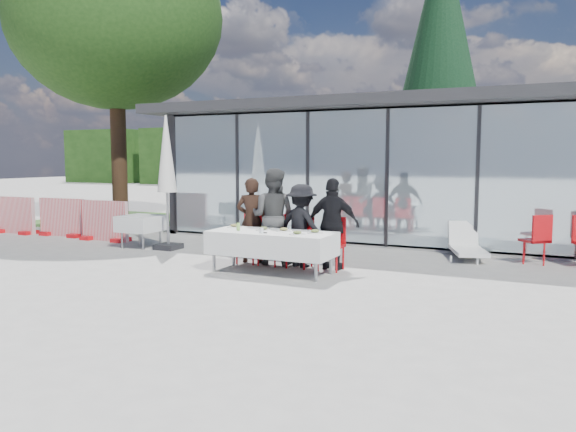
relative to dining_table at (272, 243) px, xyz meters
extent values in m
plane|color=#9A9892|center=(0.11, -0.48, -0.54)|extent=(90.00, 90.00, 0.00)
cube|color=gray|center=(2.11, 7.52, -0.49)|extent=(14.00, 8.00, 0.10)
cube|color=black|center=(2.11, 11.42, 1.06)|extent=(14.00, 0.20, 3.20)
cube|color=black|center=(-4.79, 7.52, 1.06)|extent=(0.20, 8.00, 3.20)
cube|color=silver|center=(2.11, 3.55, 1.06)|extent=(13.60, 0.06, 3.10)
cube|color=#2D2D30|center=(2.11, 7.12, 2.78)|extent=(14.80, 8.80, 0.24)
cube|color=#262628|center=(-4.69, 3.55, 1.06)|extent=(0.08, 0.10, 3.10)
cube|color=#262628|center=(-2.75, 3.55, 1.06)|extent=(0.08, 0.10, 3.10)
cube|color=#262628|center=(-0.81, 3.55, 1.06)|extent=(0.08, 0.10, 3.10)
cube|color=#262628|center=(1.14, 3.55, 1.06)|extent=(0.08, 0.10, 3.10)
cube|color=#262628|center=(3.08, 3.55, 1.06)|extent=(0.08, 0.10, 3.10)
cube|color=red|center=(-0.39, 6.02, -0.09)|extent=(0.45, 0.45, 0.90)
cube|color=red|center=(1.11, 6.52, -0.09)|extent=(0.45, 0.45, 0.90)
cube|color=red|center=(3.61, 6.02, -0.09)|extent=(0.45, 0.45, 0.90)
cube|color=#163210|center=(-29.89, 27.52, 1.66)|extent=(6.50, 2.00, 4.40)
cube|color=#163210|center=(-21.89, 27.52, 1.66)|extent=(6.50, 2.00, 4.40)
cube|color=#163210|center=(-13.89, 27.52, 1.66)|extent=(6.50, 2.00, 4.40)
cube|color=#163210|center=(-5.89, 27.52, 1.66)|extent=(6.50, 2.00, 4.40)
cube|color=#163210|center=(2.11, 27.52, 1.66)|extent=(6.50, 2.00, 4.40)
cube|color=silver|center=(0.00, 0.00, 0.00)|extent=(2.26, 0.96, 0.42)
cylinder|color=gray|center=(-1.00, -0.35, -0.18)|extent=(0.06, 0.06, 0.71)
cylinder|color=gray|center=(1.00, -0.35, -0.18)|extent=(0.06, 0.06, 0.71)
cylinder|color=gray|center=(-1.00, 0.35, -0.18)|extent=(0.06, 0.06, 0.71)
cylinder|color=gray|center=(1.00, 0.35, -0.18)|extent=(0.06, 0.06, 0.71)
imported|color=black|center=(-0.82, 0.76, 0.30)|extent=(0.76, 0.76, 1.68)
cube|color=red|center=(-0.82, 0.66, -0.09)|extent=(0.44, 0.44, 0.05)
cube|color=red|center=(-0.82, 0.86, 0.16)|extent=(0.44, 0.04, 0.55)
cylinder|color=red|center=(-1.00, 0.48, -0.32)|extent=(0.04, 0.04, 0.43)
cylinder|color=red|center=(-0.64, 0.48, -0.32)|extent=(0.04, 0.04, 0.43)
cylinder|color=red|center=(-1.00, 0.84, -0.32)|extent=(0.04, 0.04, 0.43)
cylinder|color=red|center=(-0.64, 0.84, -0.32)|extent=(0.04, 0.04, 0.43)
imported|color=#474747|center=(-0.35, 0.76, 0.39)|extent=(0.95, 0.95, 1.86)
cube|color=red|center=(-0.35, 0.66, -0.09)|extent=(0.44, 0.44, 0.05)
cube|color=red|center=(-0.35, 0.86, 0.16)|extent=(0.44, 0.04, 0.55)
cylinder|color=red|center=(-0.53, 0.48, -0.32)|extent=(0.04, 0.04, 0.43)
cylinder|color=red|center=(-0.17, 0.48, -0.32)|extent=(0.04, 0.04, 0.43)
cylinder|color=red|center=(-0.53, 0.84, -0.32)|extent=(0.04, 0.04, 0.43)
cylinder|color=red|center=(-0.17, 0.84, -0.32)|extent=(0.04, 0.04, 0.43)
imported|color=black|center=(0.25, 0.76, 0.25)|extent=(1.23, 1.23, 1.57)
cube|color=red|center=(0.25, 0.66, -0.09)|extent=(0.44, 0.44, 0.05)
cube|color=red|center=(0.25, 0.86, 0.16)|extent=(0.44, 0.04, 0.55)
cylinder|color=red|center=(0.07, 0.48, -0.32)|extent=(0.04, 0.04, 0.43)
cylinder|color=red|center=(0.43, 0.48, -0.32)|extent=(0.04, 0.04, 0.43)
cylinder|color=red|center=(0.07, 0.84, -0.32)|extent=(0.04, 0.04, 0.43)
cylinder|color=red|center=(0.43, 0.84, -0.32)|extent=(0.04, 0.04, 0.43)
imported|color=black|center=(0.88, 0.76, 0.31)|extent=(1.03, 1.03, 1.69)
cube|color=red|center=(0.88, 0.66, -0.09)|extent=(0.44, 0.44, 0.05)
cube|color=red|center=(0.88, 0.86, 0.16)|extent=(0.44, 0.04, 0.55)
cylinder|color=red|center=(0.70, 0.48, -0.32)|extent=(0.04, 0.04, 0.43)
cylinder|color=red|center=(1.06, 0.48, -0.32)|extent=(0.04, 0.04, 0.43)
cylinder|color=red|center=(0.70, 0.84, -0.32)|extent=(0.04, 0.04, 0.43)
cylinder|color=red|center=(1.06, 0.84, -0.32)|extent=(0.04, 0.04, 0.43)
cylinder|color=white|center=(-0.91, 0.23, 0.22)|extent=(0.29, 0.29, 0.01)
ellipsoid|color=#A98243|center=(-0.91, 0.23, 0.25)|extent=(0.15, 0.15, 0.05)
cylinder|color=white|center=(-0.21, 0.08, 0.22)|extent=(0.29, 0.29, 0.01)
ellipsoid|color=#355921|center=(-0.21, 0.08, 0.25)|extent=(0.15, 0.15, 0.05)
cylinder|color=white|center=(0.19, 0.11, 0.22)|extent=(0.29, 0.29, 0.01)
ellipsoid|color=#A98243|center=(0.19, 0.11, 0.25)|extent=(0.15, 0.15, 0.05)
cylinder|color=white|center=(0.79, 0.11, 0.22)|extent=(0.29, 0.29, 0.01)
ellipsoid|color=#355921|center=(0.79, 0.11, 0.25)|extent=(0.15, 0.15, 0.05)
cylinder|color=white|center=(0.59, -0.19, 0.22)|extent=(0.29, 0.29, 0.01)
ellipsoid|color=#355921|center=(0.59, -0.19, 0.25)|extent=(0.15, 0.15, 0.05)
cylinder|color=#8CC652|center=(-0.61, -0.13, 0.28)|extent=(0.06, 0.06, 0.14)
cylinder|color=silver|center=(-0.05, -0.29, 0.26)|extent=(0.07, 0.07, 0.10)
cube|color=black|center=(-0.04, -0.25, 0.22)|extent=(0.14, 0.03, 0.01)
cube|color=silver|center=(-4.03, 1.29, 0.02)|extent=(0.86, 0.86, 0.36)
cylinder|color=gray|center=(-4.33, 0.99, -0.18)|extent=(0.05, 0.05, 0.72)
cylinder|color=gray|center=(-3.73, 0.99, -0.18)|extent=(0.05, 0.05, 0.72)
cylinder|color=gray|center=(-4.33, 1.59, -0.18)|extent=(0.05, 0.05, 0.72)
cylinder|color=gray|center=(-3.73, 1.59, -0.18)|extent=(0.05, 0.05, 0.72)
cube|color=red|center=(4.25, 2.98, -0.09)|extent=(0.62, 0.62, 0.05)
cube|color=red|center=(4.38, 2.83, 0.16)|extent=(0.36, 0.31, 0.55)
cylinder|color=red|center=(4.07, 2.80, -0.32)|extent=(0.04, 0.04, 0.43)
cylinder|color=red|center=(4.43, 2.80, -0.32)|extent=(0.04, 0.04, 0.43)
cylinder|color=red|center=(4.07, 3.16, -0.32)|extent=(0.04, 0.04, 0.43)
cylinder|color=red|center=(4.43, 3.16, -0.32)|extent=(0.04, 0.04, 0.43)
cube|color=black|center=(-3.31, 1.36, -0.48)|extent=(0.50, 0.50, 0.12)
cylinder|color=gray|center=(-3.31, 1.36, 0.81)|extent=(0.06, 0.06, 2.70)
cone|color=silver|center=(-3.31, 1.36, 1.61)|extent=(0.44, 0.44, 1.70)
cube|color=red|center=(-5.56, 1.77, -0.04)|extent=(1.40, 0.12, 1.00)
cube|color=red|center=(-6.06, 1.77, -0.49)|extent=(0.30, 0.45, 0.10)
cube|color=red|center=(-5.06, 1.77, -0.49)|extent=(0.30, 0.45, 0.10)
cube|color=red|center=(-7.16, 1.92, -0.04)|extent=(1.40, 0.22, 1.00)
cube|color=red|center=(-7.66, 1.92, -0.49)|extent=(0.30, 0.45, 0.10)
cube|color=red|center=(-6.66, 1.92, -0.49)|extent=(0.30, 0.45, 0.10)
cube|color=red|center=(-8.76, 1.77, -0.04)|extent=(1.40, 0.12, 1.00)
cube|color=red|center=(-9.26, 1.77, -0.49)|extent=(0.30, 0.45, 0.10)
cube|color=red|center=(-8.26, 1.77, -0.49)|extent=(0.30, 0.45, 0.10)
cube|color=white|center=(3.01, 2.92, -0.36)|extent=(0.98, 1.42, 0.08)
cube|color=white|center=(2.84, 3.44, -0.09)|extent=(0.65, 0.44, 0.54)
cylinder|color=white|center=(2.76, 2.37, -0.47)|extent=(0.04, 0.04, 0.14)
cylinder|color=white|center=(3.26, 2.37, -0.47)|extent=(0.04, 0.04, 0.14)
cylinder|color=white|center=(2.76, 3.47, -0.47)|extent=(0.04, 0.04, 0.14)
cylinder|color=white|center=(3.26, 3.47, -0.47)|extent=(0.04, 0.04, 0.14)
cylinder|color=#382316|center=(-8.39, 5.52, 1.66)|extent=(0.50, 0.50, 4.40)
ellipsoid|color=#163210|center=(-8.39, 5.52, 5.96)|extent=(7.04, 6.40, 5.76)
cylinder|color=#382316|center=(0.61, 12.52, 0.46)|extent=(0.44, 0.44, 2.00)
cone|color=black|center=(0.61, 12.52, 5.46)|extent=(4.00, 4.00, 9.00)
cube|color=#385926|center=(-8.39, 5.52, -0.53)|extent=(5.00, 5.00, 0.02)
camera|label=1|loc=(4.48, -8.87, 1.52)|focal=35.00mm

